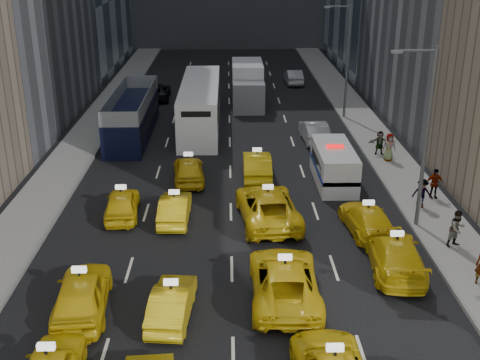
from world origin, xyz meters
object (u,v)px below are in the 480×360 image
object	(u,v)px
nypd_van	(334,166)
box_truck	(248,85)
city_bus	(200,105)
double_decker	(132,114)

from	to	relation	value
nypd_van	box_truck	bearing A→B (deg)	102.85
nypd_van	city_bus	distance (m)	14.42
double_decker	city_bus	bearing A→B (deg)	24.38
box_truck	double_decker	bearing A→B (deg)	-129.74
double_decker	city_bus	world-z (taller)	city_bus
nypd_van	city_bus	world-z (taller)	city_bus
nypd_van	box_truck	size ratio (longest dim) A/B	0.70
city_bus	box_truck	size ratio (longest dim) A/B	1.73
city_bus	nypd_van	bearing A→B (deg)	-59.04
double_decker	box_truck	bearing A→B (deg)	46.96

